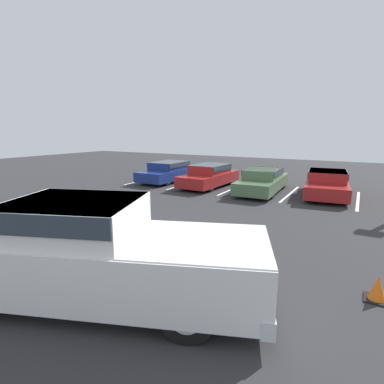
{
  "coord_description": "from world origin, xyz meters",
  "views": [
    {
      "loc": [
        5.2,
        -4.02,
        3.05
      ],
      "look_at": [
        0.26,
        4.71,
        1.0
      ],
      "focal_mm": 28.0,
      "sensor_mm": 36.0,
      "label": 1
    }
  ],
  "objects_px": {
    "parked_sedan_c": "(263,179)",
    "traffic_cone": "(378,289)",
    "parked_sedan_a": "(169,171)",
    "parked_sedan_b": "(209,175)",
    "pickup_truck": "(95,252)",
    "parked_sedan_d": "(327,183)"
  },
  "relations": [
    {
      "from": "parked_sedan_c",
      "to": "traffic_cone",
      "type": "bearing_deg",
      "value": 25.91
    },
    {
      "from": "parked_sedan_a",
      "to": "parked_sedan_b",
      "type": "height_order",
      "value": "parked_sedan_b"
    },
    {
      "from": "pickup_truck",
      "to": "traffic_cone",
      "type": "bearing_deg",
      "value": 8.12
    },
    {
      "from": "parked_sedan_a",
      "to": "traffic_cone",
      "type": "relative_size",
      "value": 9.19
    },
    {
      "from": "parked_sedan_c",
      "to": "parked_sedan_d",
      "type": "bearing_deg",
      "value": 95.94
    },
    {
      "from": "parked_sedan_b",
      "to": "parked_sedan_c",
      "type": "relative_size",
      "value": 0.9
    },
    {
      "from": "parked_sedan_b",
      "to": "parked_sedan_d",
      "type": "relative_size",
      "value": 0.98
    },
    {
      "from": "pickup_truck",
      "to": "traffic_cone",
      "type": "relative_size",
      "value": 13.57
    },
    {
      "from": "parked_sedan_b",
      "to": "parked_sedan_d",
      "type": "xyz_separation_m",
      "value": [
        5.94,
        0.45,
        -0.01
      ]
    },
    {
      "from": "parked_sedan_b",
      "to": "traffic_cone",
      "type": "height_order",
      "value": "parked_sedan_b"
    },
    {
      "from": "traffic_cone",
      "to": "pickup_truck",
      "type": "bearing_deg",
      "value": -151.05
    },
    {
      "from": "traffic_cone",
      "to": "parked_sedan_c",
      "type": "bearing_deg",
      "value": 118.26
    },
    {
      "from": "parked_sedan_a",
      "to": "parked_sedan_b",
      "type": "xyz_separation_m",
      "value": [
        2.98,
        -0.38,
        0.01
      ]
    },
    {
      "from": "parked_sedan_b",
      "to": "traffic_cone",
      "type": "relative_size",
      "value": 9.17
    },
    {
      "from": "parked_sedan_c",
      "to": "pickup_truck",
      "type": "bearing_deg",
      "value": -1.12
    },
    {
      "from": "parked_sedan_c",
      "to": "parked_sedan_d",
      "type": "xyz_separation_m",
      "value": [
        2.93,
        0.43,
        0.01
      ]
    },
    {
      "from": "pickup_truck",
      "to": "parked_sedan_d",
      "type": "distance_m",
      "value": 12.03
    },
    {
      "from": "pickup_truck",
      "to": "parked_sedan_c",
      "type": "bearing_deg",
      "value": 70.4
    },
    {
      "from": "traffic_cone",
      "to": "parked_sedan_a",
      "type": "bearing_deg",
      "value": 139.49
    },
    {
      "from": "pickup_truck",
      "to": "parked_sedan_c",
      "type": "distance_m",
      "value": 11.31
    },
    {
      "from": "pickup_truck",
      "to": "parked_sedan_a",
      "type": "bearing_deg",
      "value": 97.32
    },
    {
      "from": "parked_sedan_d",
      "to": "traffic_cone",
      "type": "distance_m",
      "value": 9.42
    }
  ]
}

